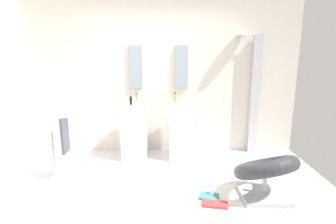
{
  "coord_description": "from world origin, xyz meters",
  "views": [
    {
      "loc": [
        0.16,
        -3.08,
        1.76
      ],
      "look_at": [
        0.15,
        0.55,
        0.95
      ],
      "focal_mm": 28.73,
      "sensor_mm": 36.0,
      "label": 1
    }
  ],
  "objects_px": {
    "magazine_red": "(216,204)",
    "soap_bottle_green": "(137,98)",
    "pedestal_sink_right": "(183,129)",
    "coffee_mug": "(213,192)",
    "pedestal_sink_left": "(136,129)",
    "soap_bottle_black": "(132,101)",
    "shower_column": "(255,92)",
    "soap_bottle_amber": "(176,98)",
    "lounge_chair": "(267,171)",
    "towel_rack": "(64,136)",
    "magazine_teal": "(210,197)"
  },
  "relations": [
    {
      "from": "magazine_red",
      "to": "soap_bottle_green",
      "type": "xyz_separation_m",
      "value": [
        -1.08,
        1.65,
        0.98
      ]
    },
    {
      "from": "pedestal_sink_right",
      "to": "coffee_mug",
      "type": "bearing_deg",
      "value": -75.6
    },
    {
      "from": "pedestal_sink_left",
      "to": "magazine_red",
      "type": "distance_m",
      "value": 1.92
    },
    {
      "from": "magazine_red",
      "to": "soap_bottle_black",
      "type": "relative_size",
      "value": 2.1
    },
    {
      "from": "pedestal_sink_left",
      "to": "shower_column",
      "type": "bearing_deg",
      "value": 8.06
    },
    {
      "from": "shower_column",
      "to": "coffee_mug",
      "type": "bearing_deg",
      "value": -121.16
    },
    {
      "from": "magazine_red",
      "to": "soap_bottle_black",
      "type": "distance_m",
      "value": 2.03
    },
    {
      "from": "shower_column",
      "to": "soap_bottle_amber",
      "type": "bearing_deg",
      "value": -170.25
    },
    {
      "from": "shower_column",
      "to": "soap_bottle_amber",
      "type": "relative_size",
      "value": 11.61
    },
    {
      "from": "shower_column",
      "to": "lounge_chair",
      "type": "relative_size",
      "value": 1.93
    },
    {
      "from": "pedestal_sink_right",
      "to": "soap_bottle_green",
      "type": "relative_size",
      "value": 7.58
    },
    {
      "from": "soap_bottle_black",
      "to": "magazine_red",
      "type": "bearing_deg",
      "value": -50.24
    },
    {
      "from": "pedestal_sink_right",
      "to": "towel_rack",
      "type": "xyz_separation_m",
      "value": [
        -1.67,
        -0.8,
        0.13
      ]
    },
    {
      "from": "pedestal_sink_right",
      "to": "magazine_red",
      "type": "distance_m",
      "value": 1.6
    },
    {
      "from": "magazine_teal",
      "to": "lounge_chair",
      "type": "bearing_deg",
      "value": 18.12
    },
    {
      "from": "pedestal_sink_left",
      "to": "pedestal_sink_right",
      "type": "relative_size",
      "value": 1.0
    },
    {
      "from": "shower_column",
      "to": "magazine_teal",
      "type": "relative_size",
      "value": 9.22
    },
    {
      "from": "soap_bottle_black",
      "to": "soap_bottle_amber",
      "type": "bearing_deg",
      "value": 14.67
    },
    {
      "from": "lounge_chair",
      "to": "coffee_mug",
      "type": "relative_size",
      "value": 12.24
    },
    {
      "from": "pedestal_sink_left",
      "to": "pedestal_sink_right",
      "type": "height_order",
      "value": "same"
    },
    {
      "from": "pedestal_sink_left",
      "to": "magazine_teal",
      "type": "distance_m",
      "value": 1.76
    },
    {
      "from": "towel_rack",
      "to": "coffee_mug",
      "type": "bearing_deg",
      "value": -13.04
    },
    {
      "from": "towel_rack",
      "to": "soap_bottle_green",
      "type": "xyz_separation_m",
      "value": [
        0.91,
        0.95,
        0.38
      ]
    },
    {
      "from": "magazine_red",
      "to": "soap_bottle_black",
      "type": "xyz_separation_m",
      "value": [
        -1.13,
        1.36,
        0.98
      ]
    },
    {
      "from": "coffee_mug",
      "to": "lounge_chair",
      "type": "bearing_deg",
      "value": -3.34
    },
    {
      "from": "coffee_mug",
      "to": "soap_bottle_amber",
      "type": "xyz_separation_m",
      "value": [
        -0.44,
        1.31,
        0.97
      ]
    },
    {
      "from": "magazine_teal",
      "to": "soap_bottle_black",
      "type": "height_order",
      "value": "soap_bottle_black"
    },
    {
      "from": "pedestal_sink_left",
      "to": "magazine_red",
      "type": "height_order",
      "value": "pedestal_sink_left"
    },
    {
      "from": "towel_rack",
      "to": "soap_bottle_green",
      "type": "height_order",
      "value": "soap_bottle_green"
    },
    {
      "from": "soap_bottle_green",
      "to": "soap_bottle_black",
      "type": "bearing_deg",
      "value": -100.94
    },
    {
      "from": "magazine_teal",
      "to": "shower_column",
      "type": "bearing_deg",
      "value": 74.34
    },
    {
      "from": "lounge_chair",
      "to": "shower_column",
      "type": "bearing_deg",
      "value": 79.05
    },
    {
      "from": "soap_bottle_green",
      "to": "soap_bottle_black",
      "type": "xyz_separation_m",
      "value": [
        -0.06,
        -0.29,
        0.0
      ]
    },
    {
      "from": "coffee_mug",
      "to": "magazine_red",
      "type": "bearing_deg",
      "value": -91.44
    },
    {
      "from": "pedestal_sink_left",
      "to": "coffee_mug",
      "type": "distance_m",
      "value": 1.74
    },
    {
      "from": "towel_rack",
      "to": "soap_bottle_amber",
      "type": "xyz_separation_m",
      "value": [
        1.56,
        0.85,
        0.4
      ]
    },
    {
      "from": "soap_bottle_amber",
      "to": "pedestal_sink_right",
      "type": "bearing_deg",
      "value": -25.08
    },
    {
      "from": "magazine_red",
      "to": "soap_bottle_green",
      "type": "height_order",
      "value": "soap_bottle_green"
    },
    {
      "from": "pedestal_sink_left",
      "to": "soap_bottle_amber",
      "type": "height_order",
      "value": "soap_bottle_amber"
    },
    {
      "from": "magazine_red",
      "to": "soap_bottle_black",
      "type": "bearing_deg",
      "value": 139.41
    },
    {
      "from": "magazine_teal",
      "to": "soap_bottle_green",
      "type": "relative_size",
      "value": 1.61
    },
    {
      "from": "soap_bottle_black",
      "to": "pedestal_sink_left",
      "type": "bearing_deg",
      "value": 75.94
    },
    {
      "from": "coffee_mug",
      "to": "soap_bottle_green",
      "type": "distance_m",
      "value": 2.02
    },
    {
      "from": "pedestal_sink_left",
      "to": "magazine_red",
      "type": "xyz_separation_m",
      "value": [
        1.1,
        -1.49,
        -0.47
      ]
    },
    {
      "from": "coffee_mug",
      "to": "pedestal_sink_left",
      "type": "bearing_deg",
      "value": 131.29
    },
    {
      "from": "soap_bottle_amber",
      "to": "soap_bottle_green",
      "type": "bearing_deg",
      "value": 171.1
    },
    {
      "from": "lounge_chair",
      "to": "magazine_teal",
      "type": "bearing_deg",
      "value": -177.63
    },
    {
      "from": "shower_column",
      "to": "towel_rack",
      "type": "xyz_separation_m",
      "value": [
        -2.93,
        -1.09,
        -0.45
      ]
    },
    {
      "from": "shower_column",
      "to": "soap_bottle_green",
      "type": "xyz_separation_m",
      "value": [
        -2.02,
        -0.13,
        -0.07
      ]
    },
    {
      "from": "coffee_mug",
      "to": "soap_bottle_black",
      "type": "relative_size",
      "value": 0.61
    }
  ]
}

